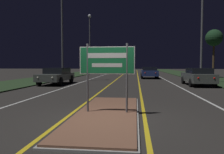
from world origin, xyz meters
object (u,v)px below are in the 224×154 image
at_px(highway_sign, 107,64).
at_px(car_approaching_0, 57,75).
at_px(car_receding_1, 149,72).
at_px(streetlight_right_near, 203,0).
at_px(streetlight_left_near, 62,13).
at_px(car_receding_0, 198,76).
at_px(streetlight_left_far, 90,37).

distance_m(highway_sign, car_approaching_0, 12.43).
bearing_deg(car_receding_1, car_approaching_0, -133.57).
relative_size(streetlight_right_near, car_approaching_0, 2.37).
relative_size(streetlight_left_near, car_receding_0, 2.45).
distance_m(streetlight_right_near, car_approaching_0, 14.22).
bearing_deg(car_receding_0, highway_sign, -118.35).
bearing_deg(streetlight_left_far, car_receding_1, -40.88).
height_order(highway_sign, car_receding_0, highway_sign).
xyz_separation_m(streetlight_left_near, car_receding_1, (8.96, 5.61, -6.04)).
xyz_separation_m(streetlight_right_near, car_receding_1, (-4.08, 6.96, -6.55)).
height_order(streetlight_right_near, car_receding_0, streetlight_right_near).
bearing_deg(car_approaching_0, car_receding_0, -0.19).
bearing_deg(streetlight_left_near, streetlight_left_far, 90.29).
xyz_separation_m(streetlight_right_near, car_approaching_0, (-12.49, -1.88, -6.55)).
relative_size(car_receding_1, car_approaching_0, 0.86).
distance_m(streetlight_left_near, car_receding_1, 12.17).
height_order(highway_sign, streetlight_right_near, streetlight_right_near).
height_order(streetlight_left_far, car_approaching_0, streetlight_left_far).
relative_size(streetlight_left_far, car_approaching_0, 2.05).
height_order(streetlight_left_near, car_receding_0, streetlight_left_near).
distance_m(streetlight_left_near, streetlight_right_near, 13.13).
bearing_deg(car_receding_1, streetlight_right_near, -59.60).
bearing_deg(streetlight_left_near, car_receding_1, 32.03).
bearing_deg(streetlight_left_near, car_receding_0, -14.90).
bearing_deg(highway_sign, car_receding_0, 61.65).
bearing_deg(car_receding_0, car_approaching_0, 179.81).
distance_m(streetlight_left_far, car_approaching_0, 17.51).
height_order(highway_sign, streetlight_left_far, streetlight_left_far).
relative_size(highway_sign, car_receding_1, 0.55).
bearing_deg(car_receding_0, streetlight_left_far, 126.49).
relative_size(car_receding_0, car_approaching_0, 0.93).
relative_size(highway_sign, streetlight_left_far, 0.23).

